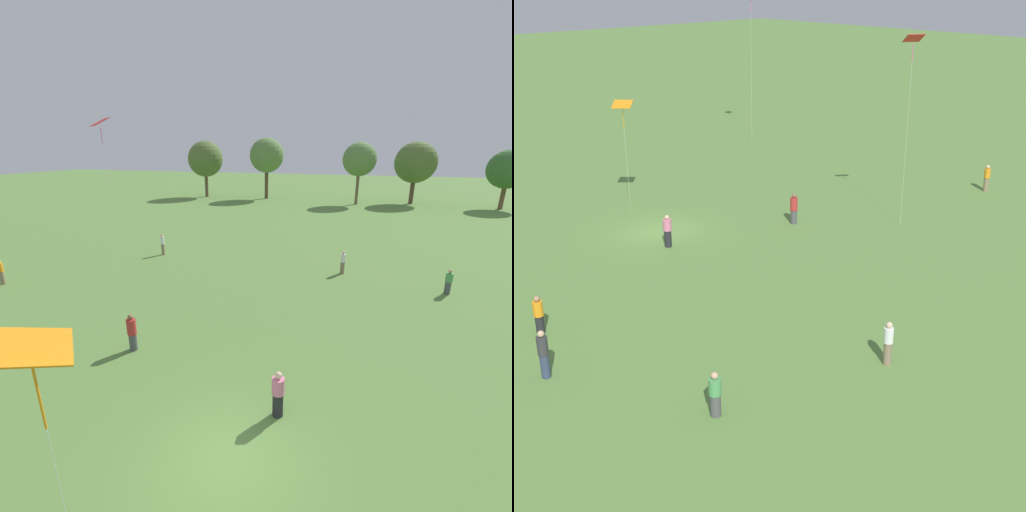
% 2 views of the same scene
% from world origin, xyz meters
% --- Properties ---
extents(ground_plane, '(240.00, 240.00, 0.00)m').
position_xyz_m(ground_plane, '(0.00, 0.00, 0.00)').
color(ground_plane, '#5B843D').
extents(tree_0, '(6.47, 6.47, 10.21)m').
position_xyz_m(tree_0, '(-25.27, 53.10, 6.94)').
color(tree_0, brown).
rests_on(tree_0, ground_plane).
extents(tree_1, '(6.07, 6.07, 10.70)m').
position_xyz_m(tree_1, '(-13.73, 54.04, 7.62)').
color(tree_1, brown).
rests_on(tree_1, ground_plane).
extents(tree_2, '(5.32, 5.32, 9.83)m').
position_xyz_m(tree_2, '(2.27, 51.82, 7.13)').
color(tree_2, brown).
rests_on(tree_2, ground_plane).
extents(tree_3, '(6.56, 6.56, 9.94)m').
position_xyz_m(tree_3, '(11.01, 55.18, 6.63)').
color(tree_3, brown).
rests_on(tree_3, ground_plane).
extents(tree_4, '(5.68, 5.68, 8.72)m').
position_xyz_m(tree_4, '(23.48, 53.42, 5.85)').
color(tree_4, brown).
rests_on(tree_4, ground_plane).
extents(person_1, '(0.49, 0.49, 1.73)m').
position_xyz_m(person_1, '(-19.66, 8.37, 0.86)').
color(person_1, '#847056').
rests_on(person_1, ground_plane).
extents(person_2, '(0.58, 0.58, 1.77)m').
position_xyz_m(person_2, '(-6.25, 4.17, 0.87)').
color(person_2, '#4C4C51').
rests_on(person_2, ground_plane).
extents(person_3, '(0.50, 0.50, 1.71)m').
position_xyz_m(person_3, '(2.20, 17.25, 0.86)').
color(person_3, '#847056').
rests_on(person_3, ground_plane).
extents(person_4, '(0.40, 0.40, 1.86)m').
position_xyz_m(person_4, '(-12.92, 17.51, 0.96)').
color(person_4, '#847056').
rests_on(person_4, ground_plane).
extents(person_5, '(0.60, 0.60, 1.72)m').
position_xyz_m(person_5, '(0.98, 2.17, 0.85)').
color(person_5, '#232328').
rests_on(person_5, ground_plane).
extents(person_7, '(0.55, 0.55, 1.62)m').
position_xyz_m(person_7, '(8.79, 15.41, 0.79)').
color(person_7, '#4C4C51').
rests_on(person_7, ground_plane).
extents(kite_0, '(1.22, 1.19, 10.34)m').
position_xyz_m(kite_0, '(-10.27, 8.58, 9.75)').
color(kite_0, red).
rests_on(kite_0, ground_plane).
extents(kite_3, '(1.49, 1.49, 6.42)m').
position_xyz_m(kite_3, '(-0.98, -4.33, 6.13)').
color(kite_3, orange).
rests_on(kite_3, ground_plane).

